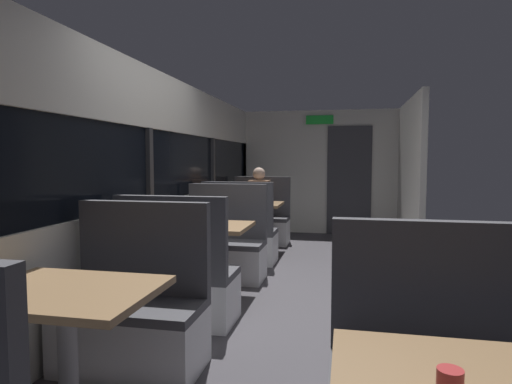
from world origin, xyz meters
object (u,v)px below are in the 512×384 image
Objects in this scene: bench_mid_window_facing_end at (179,285)px; bench_far_window_facing_entry at (260,223)px; seated_passenger at (259,211)px; dining_table_far_window at (251,210)px; bench_mid_window_facing_entry at (224,251)px; bench_near_window_facing_entry at (134,318)px; bench_far_window_facing_end at (240,238)px; coffee_cup_primary at (243,200)px; dining_table_near_window at (66,308)px; dining_table_mid_window at (205,234)px.

bench_far_window_facing_entry is (0.00, 3.60, 0.00)m from bench_mid_window_facing_end.
seated_passenger is (0.00, 3.53, 0.21)m from bench_mid_window_facing_end.
dining_table_far_window is at bearing -90.00° from seated_passenger.
bench_near_window_facing_entry is at bearing -90.00° from bench_mid_window_facing_entry.
bench_far_window_facing_end is at bearing 90.00° from bench_mid_window_facing_entry.
dining_table_far_window is 10.00× the size of coffee_cup_primary.
bench_far_window_facing_entry is at bearing 78.03° from coffee_cup_primary.
bench_far_window_facing_entry is at bearing 90.00° from bench_near_window_facing_entry.
dining_table_near_window is 5.11m from bench_far_window_facing_entry.
bench_mid_window_facing_end is at bearing 90.00° from bench_near_window_facing_entry.
bench_mid_window_facing_entry reaches higher than dining_table_near_window.
coffee_cup_primary is (-0.14, 3.73, 0.46)m from bench_near_window_facing_entry.
dining_table_far_window is 0.77m from bench_far_window_facing_entry.
dining_table_near_window is 0.82× the size of bench_near_window_facing_entry.
bench_mid_window_facing_end is 3.53m from seated_passenger.
bench_far_window_facing_end is (0.00, 3.00, 0.00)m from bench_near_window_facing_entry.
bench_mid_window_facing_end is at bearing -90.00° from seated_passenger.
bench_mid_window_facing_end is 2.97m from coffee_cup_primary.
bench_far_window_facing_entry is 0.82m from coffee_cup_primary.
dining_table_near_window is 2.20m from dining_table_mid_window.
dining_table_near_window is 0.82× the size of bench_far_window_facing_entry.
dining_table_near_window is at bearing -90.00° from bench_mid_window_facing_entry.
dining_table_far_window is at bearing 90.00° from bench_far_window_facing_end.
seated_passenger is at bearing 90.00° from dining_table_mid_window.
coffee_cup_primary reaches higher than dining_table_far_window.
dining_table_near_window is 5.03m from seated_passenger.
dining_table_near_window is 2.92m from bench_mid_window_facing_entry.
bench_mid_window_facing_end and bench_far_window_facing_end have the same top height.
bench_mid_window_facing_entry is 1.00× the size of bench_far_window_facing_entry.
dining_table_near_window is at bearing -90.00° from bench_far_window_facing_end.
seated_passenger reaches higher than bench_mid_window_facing_end.
dining_table_far_window is 0.77m from bench_far_window_facing_end.
bench_mid_window_facing_entry reaches higher than coffee_cup_primary.
seated_passenger reaches higher than coffee_cup_primary.
coffee_cup_primary is (-0.14, 2.23, 0.15)m from dining_table_mid_window.
bench_near_window_facing_entry is 3.76m from coffee_cup_primary.
bench_mid_window_facing_entry is 1.00× the size of bench_far_window_facing_end.
bench_far_window_facing_entry is at bearing 90.00° from dining_table_far_window.
bench_mid_window_facing_end is 2.92m from dining_table_far_window.
bench_mid_window_facing_end is 0.87× the size of seated_passenger.
bench_mid_window_facing_end is 2.20m from bench_far_window_facing_end.
bench_near_window_facing_entry is at bearing -90.00° from seated_passenger.
dining_table_far_window is at bearing 90.00° from dining_table_near_window.
bench_mid_window_facing_end is at bearing -90.00° from bench_mid_window_facing_entry.
bench_mid_window_facing_entry is 0.80m from bench_far_window_facing_end.
coffee_cup_primary is (-0.14, 2.93, 0.46)m from bench_mid_window_facing_end.
dining_table_near_window is at bearing -90.00° from bench_mid_window_facing_end.
seated_passenger reaches higher than bench_far_window_facing_entry.
bench_near_window_facing_entry and bench_far_window_facing_entry have the same top height.
bench_near_window_facing_entry is 4.33m from seated_passenger.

